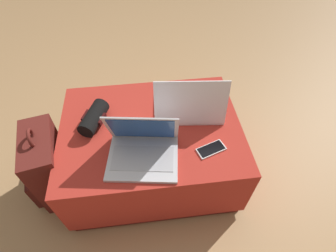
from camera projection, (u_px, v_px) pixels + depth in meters
The scene contains 7 objects.
ground_plane at pixel (154, 168), 1.65m from camera, with size 14.00×14.00×0.00m, color tan.
ottoman at pixel (152, 150), 1.50m from camera, with size 0.93×0.70×0.41m.
laptop_near at pixel (143, 148), 1.19m from camera, with size 0.35×0.30×0.25m.
laptop_far at pixel (189, 106), 1.37m from camera, with size 0.38×0.28×0.26m.
cell_phone at pixel (211, 149), 1.25m from camera, with size 0.15×0.11×0.01m.
backpack at pixel (48, 167), 1.42m from camera, with size 0.25×0.35×0.51m.
wrist_brace at pixel (94, 118), 1.33m from camera, with size 0.15×0.21×0.09m.
Camera 1 is at (-0.01, -0.88, 1.43)m, focal length 28.00 mm.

